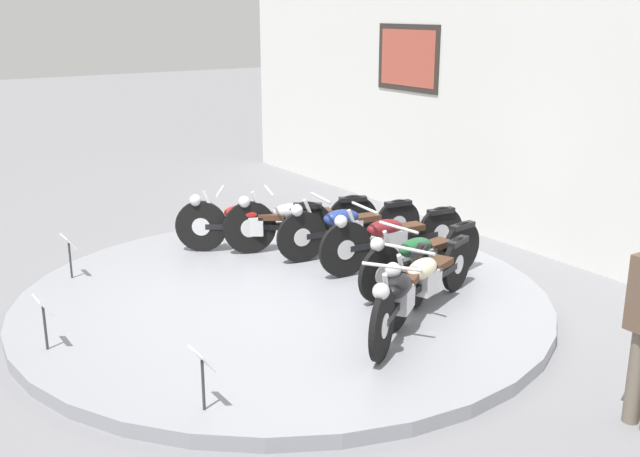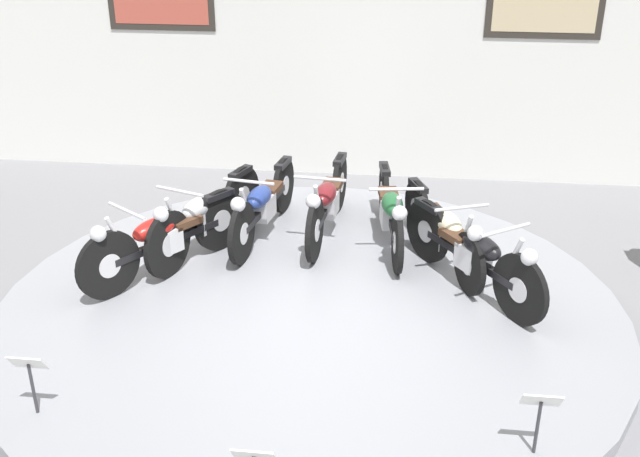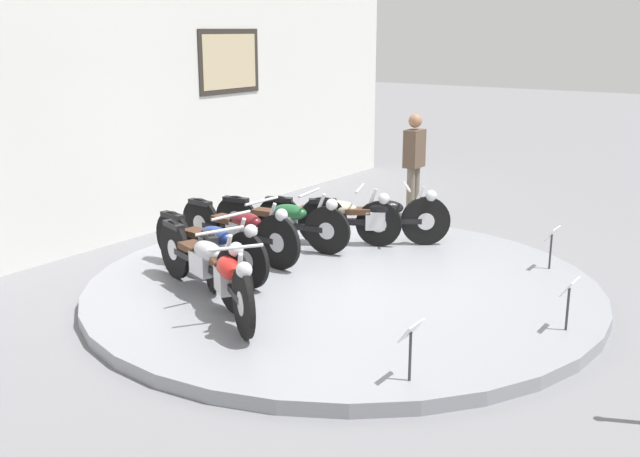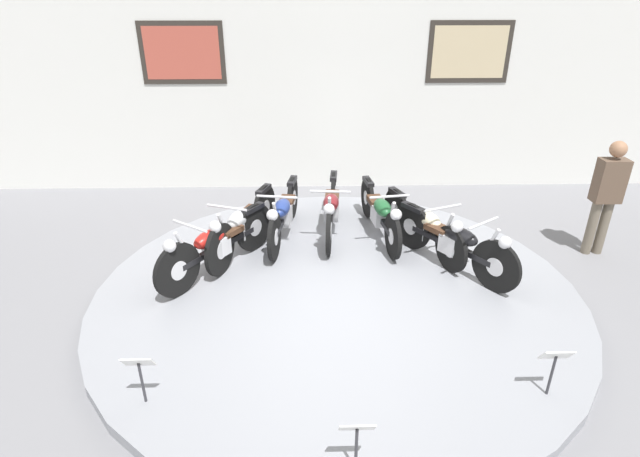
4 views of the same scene
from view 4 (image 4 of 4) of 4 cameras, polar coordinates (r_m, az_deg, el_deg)
The scene contains 14 objects.
ground_plane at distance 6.12m, azimuth 1.92°, elevation -7.76°, with size 60.00×60.00×0.00m, color slate.
display_platform at distance 6.08m, azimuth 1.93°, elevation -7.24°, with size 5.73×5.73×0.13m, color gray.
back_wall at distance 8.96m, azimuth 0.74°, elevation 18.17°, with size 14.00×0.22×4.35m.
motorcycle_red at distance 6.30m, azimuth -11.78°, elevation -1.71°, with size 1.20×1.67×0.81m.
motorcycle_silver at distance 6.75m, azimuth -8.85°, elevation 0.52°, with size 0.76×1.92×0.81m.
motorcycle_blue at distance 7.06m, azimuth -4.19°, elevation 1.83°, with size 0.54×1.97×0.80m.
motorcycle_maroon at distance 7.18m, azimuth 1.30°, elevation 2.43°, with size 0.54×2.01×0.81m.
motorcycle_green at distance 7.12m, azimuth 6.90°, elevation 1.87°, with size 0.54×1.96×0.79m.
motorcycle_cream at distance 6.87m, azimuth 11.75°, elevation 0.50°, with size 0.78×1.84×0.78m.
motorcycle_black at distance 6.46m, azimuth 15.02°, elevation -1.43°, with size 1.20×1.66×0.80m.
info_placard_front_left at distance 4.62m, azimuth -19.95°, elevation -14.81°, with size 0.26×0.11×0.51m.
info_placard_front_centre at distance 3.89m, azimuth 4.24°, elevation -22.42°, with size 0.26×0.11×0.51m.
info_placard_front_right at distance 4.87m, azimuth 25.26°, elevation -13.58°, with size 0.26×0.11×0.51m.
visitor_standing at distance 7.70m, azimuth 29.93°, elevation 3.57°, with size 0.36×0.22×1.62m.
Camera 4 is at (-0.33, -5.07, 3.41)m, focal length 28.00 mm.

